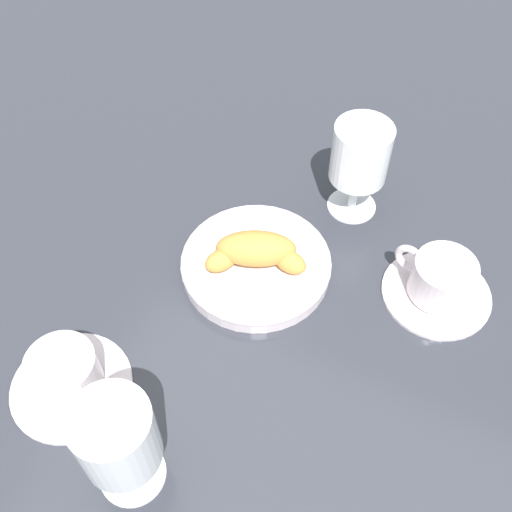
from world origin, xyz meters
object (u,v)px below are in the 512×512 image
coffee_cup_near (67,377)px  coffee_cup_far (440,282)px  croissant_large (256,252)px  pastry_plate (256,264)px  juice_glass_left (360,157)px  juice_glass_right (117,439)px

coffee_cup_near → coffee_cup_far: bearing=-137.2°
croissant_large → pastry_plate: bearing=-65.6°
juice_glass_left → coffee_cup_near: bearing=65.5°
coffee_cup_near → juice_glass_left: size_ratio=0.97×
juice_glass_left → juice_glass_right: (0.07, 0.45, 0.00)m
coffee_cup_far → juice_glass_left: juice_glass_left is taller
juice_glass_left → juice_glass_right: 0.46m
pastry_plate → croissant_large: bearing=114.4°
coffee_cup_far → juice_glass_left: bearing=-32.7°
coffee_cup_far → juice_glass_right: bearing=58.9°
juice_glass_right → pastry_plate: bearing=-89.5°
pastry_plate → juice_glass_right: (-0.00, 0.29, 0.08)m
pastry_plate → juice_glass_left: (-0.07, -0.16, 0.08)m
juice_glass_left → juice_glass_right: size_ratio=1.00×
pastry_plate → coffee_cup_near: coffee_cup_near is taller
juice_glass_right → croissant_large: bearing=-89.7°
pastry_plate → coffee_cup_near: bearing=65.0°
pastry_plate → croissant_large: 0.03m
coffee_cup_far → juice_glass_right: 0.42m
juice_glass_left → coffee_cup_far: bearing=147.3°
coffee_cup_far → juice_glass_right: (0.22, 0.36, 0.07)m
croissant_large → coffee_cup_near: croissant_large is taller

